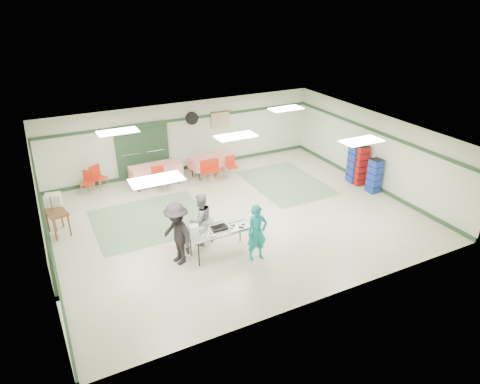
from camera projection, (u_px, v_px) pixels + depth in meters
name	position (u px, v px, depth m)	size (l,w,h in m)	color
floor	(236.00, 216.00, 13.68)	(11.00, 11.00, 0.00)	beige
ceiling	(236.00, 135.00, 12.51)	(11.00, 11.00, 0.00)	silver
wall_back	(185.00, 136.00, 16.72)	(11.00, 11.00, 0.00)	beige
wall_front	(326.00, 251.00, 9.48)	(11.00, 11.00, 0.00)	beige
wall_left	(42.00, 217.00, 10.86)	(9.00, 9.00, 0.00)	beige
wall_right	(373.00, 150.00, 15.33)	(9.00, 9.00, 0.00)	beige
trim_back	(184.00, 119.00, 16.39)	(11.00, 0.06, 0.10)	#213D24
baseboard_back	(187.00, 167.00, 17.25)	(11.00, 0.06, 0.12)	#213D24
trim_left	(38.00, 192.00, 10.57)	(9.00, 0.06, 0.10)	#213D24
baseboard_left	(53.00, 259.00, 11.44)	(9.00, 0.06, 0.12)	#213D24
trim_right	(375.00, 131.00, 15.02)	(9.00, 0.06, 0.10)	#213D24
baseboard_right	(368.00, 183.00, 15.88)	(9.00, 0.06, 0.12)	#213D24
green_patch_a	(151.00, 220.00, 13.47)	(3.50, 3.00, 0.01)	slate
green_patch_b	(285.00, 183.00, 16.03)	(2.50, 3.50, 0.01)	slate
double_door_left	(130.00, 153.00, 15.91)	(0.90, 0.06, 2.10)	gray
double_door_right	(155.00, 149.00, 16.29)	(0.90, 0.06, 2.10)	gray
door_frame	(143.00, 151.00, 16.08)	(2.00, 0.03, 2.15)	#213D24
wall_fan	(192.00, 118.00, 16.49)	(0.50, 0.50, 0.10)	black
scroll_banner	(220.00, 119.00, 17.06)	(0.80, 0.02, 0.60)	tan
serving_table	(220.00, 231.00, 11.49)	(1.78, 0.76, 0.76)	#9D9D98
sheet_tray_right	(239.00, 226.00, 11.59)	(0.64, 0.48, 0.02)	silver
sheet_tray_mid	(217.00, 227.00, 11.53)	(0.57, 0.43, 0.02)	silver
sheet_tray_left	(203.00, 235.00, 11.17)	(0.60, 0.45, 0.02)	silver
baking_pan	(219.00, 228.00, 11.45)	(0.44, 0.28, 0.08)	black
foam_box_stack	(193.00, 231.00, 11.09)	(0.22, 0.21, 0.31)	white
volunteer_teal	(257.00, 233.00, 11.24)	(0.58, 0.38, 1.58)	teal
volunteer_grey	(201.00, 219.00, 11.94)	(0.75, 0.58, 1.54)	gray
volunteer_dark	(177.00, 234.00, 11.04)	(1.12, 0.65, 1.74)	black
dining_table_a	(211.00, 160.00, 16.53)	(1.78, 1.02, 0.77)	red
dining_table_b	(156.00, 170.00, 15.64)	(1.85, 0.85, 0.77)	red
chair_a	(215.00, 167.00, 16.06)	(0.42, 0.42, 0.83)	red
chair_b	(206.00, 169.00, 15.91)	(0.40, 0.40, 0.82)	red
chair_c	(231.00, 164.00, 16.34)	(0.39, 0.39, 0.83)	red
chair_d	(158.00, 176.00, 15.15)	(0.50, 0.50, 0.92)	red
chair_loose_a	(97.00, 175.00, 15.21)	(0.60, 0.60, 0.94)	red
chair_loose_b	(88.00, 180.00, 14.92)	(0.56, 0.56, 0.88)	red
crate_stack_blue_a	(355.00, 164.00, 15.83)	(0.44, 0.44, 1.42)	navy
crate_stack_red	(361.00, 165.00, 15.58)	(0.39, 0.39, 1.51)	#A51510
crate_stack_blue_b	(374.00, 176.00, 15.04)	(0.38, 0.38, 1.25)	navy
printer_table	(57.00, 215.00, 12.45)	(0.68, 0.89, 0.74)	brown
office_printer	(53.00, 200.00, 12.70)	(0.44, 0.38, 0.35)	beige
broom	(54.00, 216.00, 12.34)	(0.03, 0.03, 1.29)	brown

